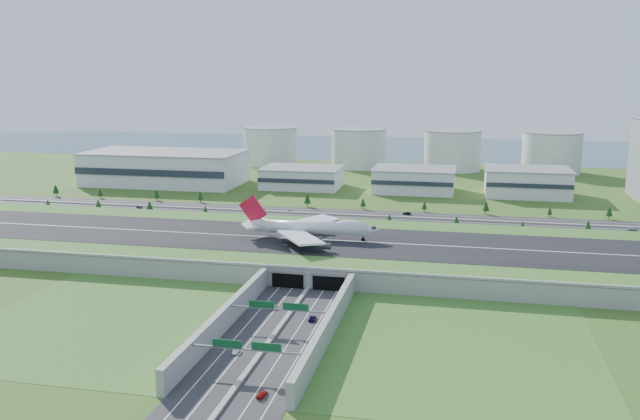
% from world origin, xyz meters
% --- Properties ---
extents(ground, '(1200.00, 1200.00, 0.00)m').
position_xyz_m(ground, '(0.00, 0.00, 0.00)').
color(ground, '#365C1D').
rests_on(ground, ground).
extents(airfield_deck, '(520.00, 100.00, 9.20)m').
position_xyz_m(airfield_deck, '(0.00, -0.09, 4.12)').
color(airfield_deck, gray).
rests_on(airfield_deck, ground).
extents(underpass_road, '(38.80, 120.40, 8.00)m').
position_xyz_m(underpass_road, '(0.00, -99.42, 3.43)').
color(underpass_road, '#28282B').
rests_on(underpass_road, ground).
extents(sign_gantry_near, '(38.70, 0.70, 9.80)m').
position_xyz_m(sign_gantry_near, '(0.00, -95.04, 6.95)').
color(sign_gantry_near, gray).
rests_on(sign_gantry_near, ground).
extents(sign_gantry_far, '(38.70, 0.70, 9.80)m').
position_xyz_m(sign_gantry_far, '(0.00, -130.04, 6.95)').
color(sign_gantry_far, gray).
rests_on(sign_gantry_far, ground).
extents(north_expressway, '(560.00, 36.00, 0.12)m').
position_xyz_m(north_expressway, '(0.00, 95.00, 0.06)').
color(north_expressway, '#28282B').
rests_on(north_expressway, ground).
extents(tree_row, '(509.81, 48.59, 8.27)m').
position_xyz_m(tree_row, '(-0.65, 96.41, 4.51)').
color(tree_row, '#3D2819').
rests_on(tree_row, ground).
extents(hangar_west, '(120.00, 60.00, 25.00)m').
position_xyz_m(hangar_west, '(-170.00, 185.00, 12.50)').
color(hangar_west, silver).
rests_on(hangar_west, ground).
extents(hangar_mid_a, '(58.00, 42.00, 15.00)m').
position_xyz_m(hangar_mid_a, '(-60.00, 190.00, 7.50)').
color(hangar_mid_a, silver).
rests_on(hangar_mid_a, ground).
extents(hangar_mid_b, '(58.00, 42.00, 17.00)m').
position_xyz_m(hangar_mid_b, '(25.00, 190.00, 8.50)').
color(hangar_mid_b, silver).
rests_on(hangar_mid_b, ground).
extents(hangar_mid_c, '(58.00, 42.00, 19.00)m').
position_xyz_m(hangar_mid_c, '(105.00, 190.00, 9.50)').
color(hangar_mid_c, silver).
rests_on(hangar_mid_c, ground).
extents(fuel_tank_a, '(50.00, 50.00, 35.00)m').
position_xyz_m(fuel_tank_a, '(-120.00, 310.00, 17.50)').
color(fuel_tank_a, silver).
rests_on(fuel_tank_a, ground).
extents(fuel_tank_b, '(50.00, 50.00, 35.00)m').
position_xyz_m(fuel_tank_b, '(-35.00, 310.00, 17.50)').
color(fuel_tank_b, silver).
rests_on(fuel_tank_b, ground).
extents(fuel_tank_c, '(50.00, 50.00, 35.00)m').
position_xyz_m(fuel_tank_c, '(50.00, 310.00, 17.50)').
color(fuel_tank_c, silver).
rests_on(fuel_tank_c, ground).
extents(fuel_tank_d, '(50.00, 50.00, 35.00)m').
position_xyz_m(fuel_tank_d, '(135.00, 310.00, 17.50)').
color(fuel_tank_d, silver).
rests_on(fuel_tank_d, ground).
extents(bay_water, '(1200.00, 260.00, 0.06)m').
position_xyz_m(bay_water, '(0.00, 480.00, 0.03)').
color(bay_water, '#314D5F').
rests_on(bay_water, ground).
extents(boeing_747, '(68.39, 64.52, 21.13)m').
position_xyz_m(boeing_747, '(-10.87, 0.33, 13.99)').
color(boeing_747, white).
rests_on(boeing_747, airfield_deck).
extents(car_0, '(2.74, 4.45, 1.42)m').
position_xyz_m(car_0, '(-7.16, -76.28, 0.83)').
color(car_0, silver).
rests_on(car_0, ground).
extents(car_1, '(1.72, 4.43, 1.44)m').
position_xyz_m(car_1, '(-7.80, -117.41, 0.84)').
color(car_1, white).
rests_on(car_1, ground).
extents(car_2, '(2.93, 5.51, 1.47)m').
position_xyz_m(car_2, '(9.45, -84.46, 0.86)').
color(car_2, '#0E0B38').
rests_on(car_2, ground).
extents(car_3, '(2.43, 4.84, 1.35)m').
position_xyz_m(car_3, '(8.61, -143.76, 0.79)').
color(car_3, '#B21610').
rests_on(car_3, ground).
extents(car_4, '(4.65, 2.35, 1.52)m').
position_xyz_m(car_4, '(-144.75, 89.44, 0.88)').
color(car_4, '#5A5A5F').
rests_on(car_4, ground).
extents(car_5, '(5.30, 2.55, 1.67)m').
position_xyz_m(car_5, '(26.98, 105.10, 0.96)').
color(car_5, black).
rests_on(car_5, ground).
extents(car_6, '(5.71, 3.43, 1.48)m').
position_xyz_m(car_6, '(153.65, 88.69, 0.86)').
color(car_6, silver).
rests_on(car_6, ground).
extents(car_7, '(4.93, 3.59, 1.33)m').
position_xyz_m(car_7, '(-46.74, 100.92, 0.78)').
color(car_7, silver).
rests_on(car_7, ground).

